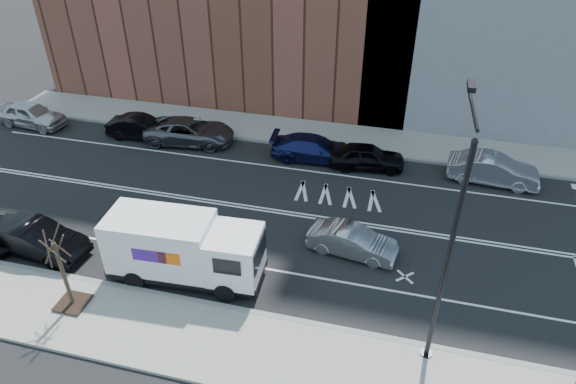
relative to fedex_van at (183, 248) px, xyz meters
The scene contains 17 objects.
ground 6.66m from the fedex_van, 59.98° to the left, with size 120.00×120.00×0.00m, color black.
sidewalk_near 4.79m from the fedex_van, 44.70° to the right, with size 44.00×3.60×0.15m, color gray.
sidewalk_far 14.83m from the fedex_van, 77.34° to the left, with size 44.00×3.60×0.15m, color gray.
curb_near 3.83m from the fedex_van, 23.42° to the right, with size 44.00×0.25×0.17m, color gray.
curb_far 13.09m from the fedex_van, 75.60° to the left, with size 44.00×0.25×0.17m, color gray.
road_markings 6.66m from the fedex_van, 59.98° to the left, with size 40.00×8.60×0.01m, color white, non-canonical shape.
streetlight 10.89m from the fedex_van, ahead, with size 0.44×4.02×9.34m.
street_tree 4.69m from the fedex_van, 143.37° to the right, with size 1.20×1.20×3.75m.
fedex_van is the anchor object (origin of this frame).
far_parked_a 19.47m from the fedex_van, 145.15° to the left, with size 1.90×4.73×1.61m, color silver.
far_parked_b 13.85m from the fedex_van, 125.20° to the left, with size 1.54×4.41×1.45m, color black.
far_parked_c 12.47m from the fedex_van, 112.51° to the left, with size 2.56×5.55×1.54m, color #55575E.
far_parked_d 11.81m from the fedex_van, 74.06° to the left, with size 2.05×5.05×1.47m, color #171D52.
far_parked_e 12.88m from the fedex_van, 59.95° to the left, with size 1.74×4.33×1.47m, color black.
far_parked_f 17.53m from the fedex_van, 40.12° to the left, with size 1.69×4.85×1.60m, color #A7A8AC.
driving_sedan 7.56m from the fedex_van, 26.31° to the left, with size 1.42×4.08×1.34m, color #A5A5A9.
near_parked_rear_a 7.27m from the fedex_van, behind, with size 1.68×4.82×1.59m, color black.
Camera 1 is at (5.11, -20.57, 15.55)m, focal length 32.00 mm.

